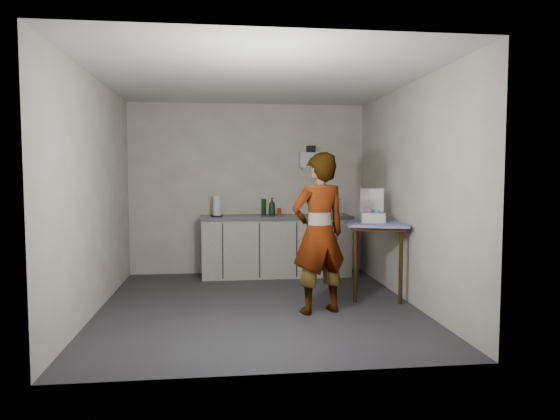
{
  "coord_description": "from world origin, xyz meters",
  "views": [
    {
      "loc": [
        -0.42,
        -5.7,
        1.53
      ],
      "look_at": [
        0.31,
        0.45,
        1.08
      ],
      "focal_mm": 32.0,
      "sensor_mm": 36.0,
      "label": 1
    }
  ],
  "objects": [
    {
      "name": "ground",
      "position": [
        0.0,
        0.0,
        0.0
      ],
      "size": [
        4.0,
        4.0,
        0.0
      ],
      "primitive_type": "plane",
      "color": "#292A2F",
      "rests_on": "ground"
    },
    {
      "name": "side_table",
      "position": [
        1.5,
        0.22,
        0.81
      ],
      "size": [
        0.9,
        0.9,
        0.93
      ],
      "rotation": [
        0.0,
        0.0,
        -0.3
      ],
      "color": "#341F0C",
      "rests_on": "ground"
    },
    {
      "name": "paper_towel",
      "position": [
        -0.48,
        1.64,
        1.05
      ],
      "size": [
        0.17,
        0.17,
        0.3
      ],
      "color": "black",
      "rests_on": "kitchen_counter"
    },
    {
      "name": "wall_shelf",
      "position": [
        1.0,
        1.92,
        1.75
      ],
      "size": [
        0.42,
        0.18,
        0.37
      ],
      "color": "silver",
      "rests_on": "ground"
    },
    {
      "name": "soap_bottle",
      "position": [
        0.33,
        1.66,
        1.04
      ],
      "size": [
        0.13,
        0.13,
        0.27
      ],
      "primitive_type": "imported",
      "rotation": [
        0.0,
        0.0,
        0.28
      ],
      "color": "black",
      "rests_on": "kitchen_counter"
    },
    {
      "name": "standing_man",
      "position": [
        0.64,
        -0.36,
        0.88
      ],
      "size": [
        0.74,
        0.59,
        1.76
      ],
      "primitive_type": "imported",
      "rotation": [
        0.0,
        0.0,
        3.44
      ],
      "color": "#B2A593",
      "rests_on": "ground"
    },
    {
      "name": "bakery_box",
      "position": [
        1.46,
        0.31,
        1.02
      ],
      "size": [
        0.35,
        0.36,
        0.41
      ],
      "rotation": [
        0.0,
        0.0,
        -0.22
      ],
      "color": "silver",
      "rests_on": "side_table"
    },
    {
      "name": "dark_bottle",
      "position": [
        0.22,
        1.71,
        1.03
      ],
      "size": [
        0.07,
        0.07,
        0.25
      ],
      "primitive_type": "cylinder",
      "color": "black",
      "rests_on": "kitchen_counter"
    },
    {
      "name": "wall_back",
      "position": [
        0.0,
        1.99,
        1.3
      ],
      "size": [
        3.6,
        0.02,
        2.6
      ],
      "primitive_type": "cube",
      "color": "#B4AA9D",
      "rests_on": "ground"
    },
    {
      "name": "wall_left",
      "position": [
        -1.79,
        0.0,
        1.3
      ],
      "size": [
        0.02,
        4.0,
        2.6
      ],
      "primitive_type": "cube",
      "color": "#B4AA9D",
      "rests_on": "ground"
    },
    {
      "name": "ceiling",
      "position": [
        0.0,
        0.0,
        2.6
      ],
      "size": [
        3.6,
        4.0,
        0.01
      ],
      "primitive_type": "cube",
      "color": "white",
      "rests_on": "wall_back"
    },
    {
      "name": "soda_can",
      "position": [
        0.45,
        1.71,
        0.96
      ],
      "size": [
        0.06,
        0.06,
        0.11
      ],
      "primitive_type": "cylinder",
      "color": "red",
      "rests_on": "kitchen_counter"
    },
    {
      "name": "kitchen_counter",
      "position": [
        0.4,
        1.7,
        0.43
      ],
      "size": [
        2.24,
        0.62,
        0.91
      ],
      "color": "black",
      "rests_on": "ground"
    },
    {
      "name": "wall_right",
      "position": [
        1.79,
        0.0,
        1.3
      ],
      "size": [
        0.02,
        4.0,
        2.6
      ],
      "primitive_type": "cube",
      "color": "#B4AA9D",
      "rests_on": "ground"
    },
    {
      "name": "dish_rack",
      "position": [
        1.2,
        1.73,
        0.97
      ],
      "size": [
        0.38,
        0.28,
        0.26
      ],
      "color": "silver",
      "rests_on": "kitchen_counter"
    }
  ]
}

